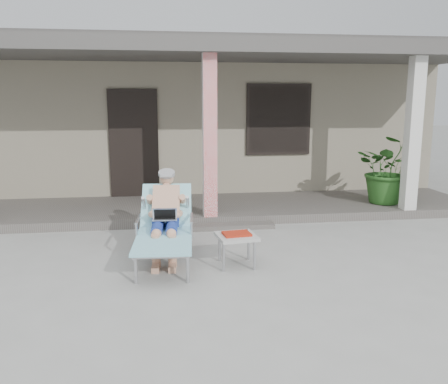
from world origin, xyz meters
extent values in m
plane|color=#9E9E99|center=(0.00, 0.00, 0.00)|extent=(60.00, 60.00, 0.00)
cube|color=gray|center=(0.00, 6.50, 1.50)|extent=(10.00, 5.00, 3.00)
cube|color=#474442|center=(0.00, 6.50, 3.15)|extent=(10.40, 5.40, 0.30)
cube|color=black|center=(-1.30, 3.97, 1.20)|extent=(0.95, 0.06, 2.10)
cube|color=black|center=(1.60, 3.97, 1.65)|extent=(1.20, 0.06, 1.30)
cube|color=black|center=(1.60, 3.96, 1.65)|extent=(1.32, 0.05, 1.42)
cube|color=#605B56|center=(0.00, 3.00, 0.07)|extent=(10.00, 2.00, 0.15)
cube|color=red|center=(0.00, 2.15, 1.45)|extent=(0.22, 0.22, 2.61)
cube|color=silver|center=(3.50, 2.15, 1.45)|extent=(0.22, 0.22, 2.61)
cube|color=#474442|center=(0.00, 3.00, 2.88)|extent=(10.00, 2.30, 0.24)
cube|color=#605B56|center=(0.00, 1.85, 0.04)|extent=(2.00, 0.30, 0.07)
cylinder|color=#B7B7BC|center=(-1.11, -0.33, 0.17)|extent=(0.04, 0.04, 0.35)
cylinder|color=#B7B7BC|center=(-0.53, -0.37, 0.17)|extent=(0.04, 0.04, 0.35)
cylinder|color=#B7B7BC|center=(-1.04, 0.80, 0.17)|extent=(0.04, 0.04, 0.35)
cylinder|color=#B7B7BC|center=(-0.46, 0.76, 0.17)|extent=(0.04, 0.04, 0.35)
cube|color=#B7B7BC|center=(-0.79, 0.07, 0.36)|extent=(0.66, 1.18, 0.03)
cube|color=#93C7E3|center=(-0.79, 0.07, 0.39)|extent=(0.76, 1.23, 0.04)
cube|color=#B7B7BC|center=(-0.74, 0.91, 0.58)|extent=(0.62, 0.58, 0.46)
cube|color=#93C7E3|center=(-0.74, 0.91, 0.62)|extent=(0.72, 0.66, 0.52)
cylinder|color=#959597|center=(-0.72, 1.18, 1.03)|extent=(0.24, 0.25, 0.12)
cube|color=silver|center=(-0.77, 0.48, 0.55)|extent=(0.33, 0.24, 0.22)
cube|color=#B1B1AC|center=(0.11, 0.12, 0.38)|extent=(0.53, 0.53, 0.04)
cylinder|color=#B7B7BC|center=(-0.08, -0.07, 0.18)|extent=(0.03, 0.03, 0.36)
cylinder|color=#B7B7BC|center=(0.30, -0.07, 0.18)|extent=(0.03, 0.03, 0.36)
cylinder|color=#B7B7BC|center=(-0.08, 0.31, 0.18)|extent=(0.03, 0.03, 0.36)
cylinder|color=#B7B7BC|center=(0.30, 0.31, 0.18)|extent=(0.03, 0.03, 0.36)
cube|color=#AE2612|center=(0.11, 0.12, 0.41)|extent=(0.36, 0.29, 0.03)
cube|color=black|center=(0.11, 0.24, 0.41)|extent=(0.33, 0.06, 0.03)
imported|color=#26591E|center=(3.37, 2.67, 0.78)|extent=(1.45, 1.37, 1.27)
camera|label=1|loc=(-0.83, -5.47, 2.05)|focal=38.00mm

